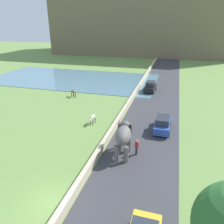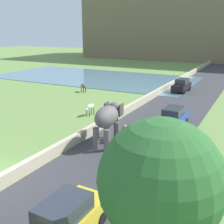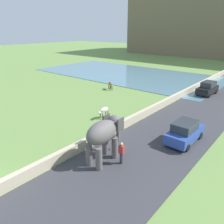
{
  "view_description": "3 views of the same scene",
  "coord_description": "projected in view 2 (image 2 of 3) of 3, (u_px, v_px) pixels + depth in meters",
  "views": [
    {
      "loc": [
        7.24,
        -10.24,
        11.75
      ],
      "look_at": [
        0.78,
        12.69,
        1.96
      ],
      "focal_mm": 35.63,
      "sensor_mm": 36.0,
      "label": 1
    },
    {
      "loc": [
        12.55,
        -9.45,
        8.06
      ],
      "look_at": [
        1.59,
        11.3,
        1.22
      ],
      "focal_mm": 44.48,
      "sensor_mm": 36.0,
      "label": 2
    },
    {
      "loc": [
        12.36,
        -2.68,
        8.62
      ],
      "look_at": [
        -0.11,
        12.28,
        1.26
      ],
      "focal_mm": 35.82,
      "sensor_mm": 36.0,
      "label": 3
    }
  ],
  "objects": [
    {
      "name": "cow_white",
      "position": [
        90.0,
        107.0,
        27.46
      ],
      "size": [
        0.51,
        1.4,
        1.15
      ],
      "color": "silver",
      "rests_on": "ground"
    },
    {
      "name": "lake",
      "position": [
        93.0,
        77.0,
        50.44
      ],
      "size": [
        36.0,
        18.0,
        0.08
      ],
      "primitive_type": "cube",
      "color": "slate",
      "rests_on": "ground"
    },
    {
      "name": "road_surface",
      "position": [
        176.0,
        107.0,
        30.63
      ],
      "size": [
        7.0,
        120.0,
        0.06
      ],
      "primitive_type": "cube",
      "color": "#38383D",
      "rests_on": "ground"
    },
    {
      "name": "hill_distant",
      "position": [
        197.0,
        12.0,
        82.99
      ],
      "size": [
        64.0,
        28.0,
        27.32
      ],
      "primitive_type": "cube",
      "color": "#75664C",
      "rests_on": "ground"
    },
    {
      "name": "car_black",
      "position": [
        182.0,
        85.0,
        38.26
      ],
      "size": [
        1.95,
        4.08,
        1.8
      ],
      "color": "black",
      "rests_on": "ground"
    },
    {
      "name": "car_blue",
      "position": [
        174.0,
        117.0,
        23.98
      ],
      "size": [
        1.83,
        4.02,
        1.8
      ],
      "color": "#2D4CA8",
      "rests_on": "ground"
    },
    {
      "name": "barrier_wall",
      "position": [
        137.0,
        104.0,
        30.54
      ],
      "size": [
        0.4,
        110.0,
        0.77
      ],
      "primitive_type": "cube",
      "color": "beige",
      "rests_on": "ground"
    },
    {
      "name": "person_beside_elephant",
      "position": [
        125.0,
        135.0,
        20.05
      ],
      "size": [
        0.36,
        0.22,
        1.63
      ],
      "color": "#33333D",
      "rests_on": "ground"
    },
    {
      "name": "elephant",
      "position": [
        108.0,
        118.0,
        19.94
      ],
      "size": [
        1.59,
        3.51,
        2.99
      ],
      "color": "#605B5B",
      "rests_on": "ground"
    },
    {
      "name": "tree_near",
      "position": [
        161.0,
        181.0,
        8.08
      ],
      "size": [
        3.75,
        3.75,
        5.76
      ],
      "color": "brown",
      "rests_on": "ground"
    },
    {
      "name": "cow_brown",
      "position": [
        83.0,
        86.0,
        38.12
      ],
      "size": [
        1.33,
        1.06,
        1.15
      ],
      "color": "brown",
      "rests_on": "ground"
    },
    {
      "name": "car_yellow",
      "position": [
        66.0,
        219.0,
        10.99
      ],
      "size": [
        1.83,
        4.02,
        1.8
      ],
      "color": "gold",
      "rests_on": "ground"
    }
  ]
}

